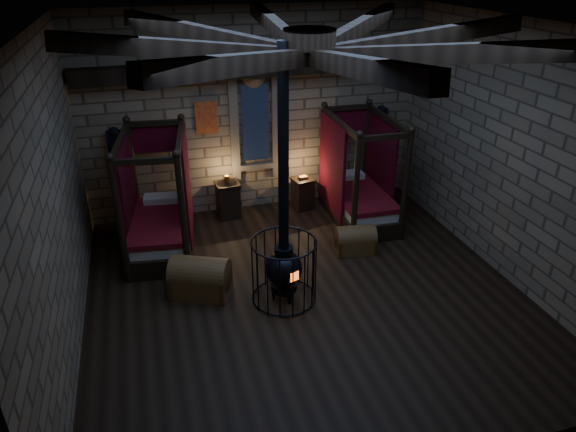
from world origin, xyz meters
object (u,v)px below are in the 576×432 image
object	(u,v)px
stove	(284,265)
trunk_left	(200,278)
bed_right	(358,194)
trunk_right	(355,240)
bed_left	(161,222)

from	to	relation	value
stove	trunk_left	bearing A→B (deg)	138.40
bed_right	stove	size ratio (longest dim) A/B	0.54
trunk_left	trunk_right	xyz separation A→B (m)	(2.97, 0.56, -0.07)
bed_right	trunk_right	distance (m)	1.44
bed_right	trunk_right	size ratio (longest dim) A/B	2.80
trunk_left	trunk_right	size ratio (longest dim) A/B	1.40
bed_right	trunk_left	xyz separation A→B (m)	(-3.56, -1.84, -0.24)
bed_left	bed_right	size ratio (longest dim) A/B	1.03
stove	bed_left	bearing A→B (deg)	108.67
bed_left	bed_right	distance (m)	4.06
bed_left	bed_right	xyz separation A→B (m)	(4.05, 0.12, -0.01)
trunk_left	stove	world-z (taller)	stove
trunk_left	trunk_right	distance (m)	3.03
bed_right	trunk_right	bearing A→B (deg)	-112.49
trunk_left	stove	size ratio (longest dim) A/B	0.27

